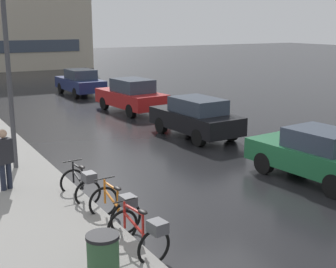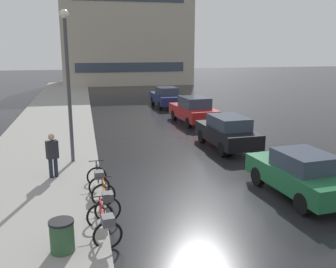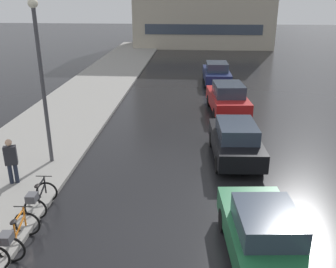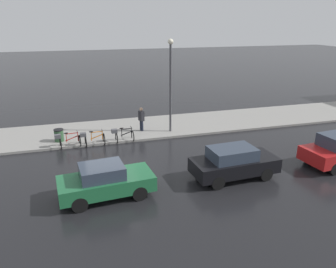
# 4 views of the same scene
# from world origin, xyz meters

# --- Properties ---
(ground_plane) EXTENTS (140.00, 140.00, 0.00)m
(ground_plane) POSITION_xyz_m (0.00, 0.00, 0.00)
(ground_plane) COLOR black
(sidewalk_kerb) EXTENTS (4.80, 60.00, 0.14)m
(sidewalk_kerb) POSITION_xyz_m (-6.00, 10.00, 0.07)
(sidewalk_kerb) COLOR gray
(sidewalk_kerb) RESTS_ON ground
(bicycle_nearest) EXTENTS (0.85, 1.46, 0.97)m
(bicycle_nearest) POSITION_xyz_m (-3.71, -2.11, 0.49)
(bicycle_nearest) COLOR black
(bicycle_nearest) RESTS_ON ground
(bicycle_second) EXTENTS (0.80, 1.42, 0.97)m
(bicycle_second) POSITION_xyz_m (-3.59, -0.68, 0.49)
(bicycle_second) COLOR black
(bicycle_second) RESTS_ON ground
(bicycle_third) EXTENTS (0.73, 1.34, 0.96)m
(bicycle_third) POSITION_xyz_m (-3.73, 1.12, 0.49)
(bicycle_third) COLOR black
(bicycle_third) RESTS_ON ground
(car_green) EXTENTS (2.06, 4.08, 1.49)m
(car_green) POSITION_xyz_m (2.59, -0.54, 0.75)
(car_green) COLOR #1E6038
(car_green) RESTS_ON ground
(car_black) EXTENTS (1.95, 4.16, 1.55)m
(car_black) POSITION_xyz_m (2.46, 5.47, 0.79)
(car_black) COLOR black
(car_black) RESTS_ON ground
(pedestrian) EXTENTS (0.46, 0.37, 1.73)m
(pedestrian) POSITION_xyz_m (-5.24, 2.64, 0.98)
(pedestrian) COLOR #1E2333
(pedestrian) RESTS_ON ground
(streetlamp) EXTENTS (0.34, 0.34, 6.06)m
(streetlamp) POSITION_xyz_m (-4.61, 4.46, 3.67)
(streetlamp) COLOR #424247
(streetlamp) RESTS_ON ground
(trash_bin) EXTENTS (0.57, 0.57, 0.89)m
(trash_bin) POSITION_xyz_m (-4.69, -2.59, 0.45)
(trash_bin) COLOR #2D5133
(trash_bin) RESTS_ON ground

